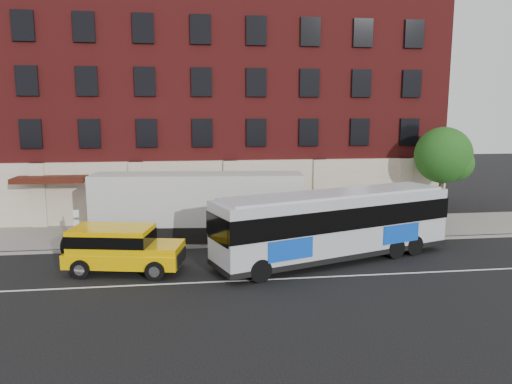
{
  "coord_description": "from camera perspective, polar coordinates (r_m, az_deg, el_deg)",
  "views": [
    {
      "loc": [
        -2.42,
        -19.64,
        7.26
      ],
      "look_at": [
        0.89,
        5.5,
        3.08
      ],
      "focal_mm": 34.04,
      "sensor_mm": 36.0,
      "label": 1
    }
  ],
  "objects": [
    {
      "name": "ground",
      "position": [
        21.08,
        -0.45,
        -10.79
      ],
      "size": [
        120.0,
        120.0,
        0.0
      ],
      "primitive_type": "plane",
      "color": "black",
      "rests_on": "ground"
    },
    {
      "name": "shipping_container",
      "position": [
        27.5,
        -6.82,
        -1.91
      ],
      "size": [
        11.81,
        3.47,
        3.88
      ],
      "color": "black",
      "rests_on": "ground"
    },
    {
      "name": "kerb",
      "position": [
        26.73,
        -2.04,
        -6.24
      ],
      "size": [
        60.0,
        0.25,
        0.15
      ],
      "primitive_type": "cube",
      "color": "gray",
      "rests_on": "ground"
    },
    {
      "name": "street_tree",
      "position": [
        33.33,
        21.2,
        3.82
      ],
      "size": [
        3.6,
        3.6,
        6.2
      ],
      "color": "#322419",
      "rests_on": "sidewalk"
    },
    {
      "name": "building",
      "position": [
        36.64,
        -3.78,
        9.85
      ],
      "size": [
        30.0,
        12.1,
        15.0
      ],
      "color": "maroon",
      "rests_on": "sidewalk"
    },
    {
      "name": "yellow_suv",
      "position": [
        23.16,
        -15.76,
        -6.16
      ],
      "size": [
        5.64,
        3.19,
        2.1
      ],
      "color": "#FFC200",
      "rests_on": "ground"
    },
    {
      "name": "city_bus",
      "position": [
        24.2,
        9.28,
        -3.6
      ],
      "size": [
        12.65,
        6.65,
        3.42
      ],
      "color": "#B8BAC4",
      "rests_on": "ground"
    },
    {
      "name": "sign_pole",
      "position": [
        27.12,
        -20.3,
        -3.6
      ],
      "size": [
        0.3,
        0.2,
        2.5
      ],
      "color": "slate",
      "rests_on": "ground"
    },
    {
      "name": "lane_line",
      "position": [
        21.54,
        -0.61,
        -10.32
      ],
      "size": [
        60.0,
        0.12,
        0.01
      ],
      "primitive_type": "cube",
      "color": "silver",
      "rests_on": "ground"
    },
    {
      "name": "sidewalk",
      "position": [
        29.62,
        -2.59,
        -4.69
      ],
      "size": [
        60.0,
        6.0,
        0.15
      ],
      "primitive_type": "cube",
      "color": "gray",
      "rests_on": "ground"
    }
  ]
}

